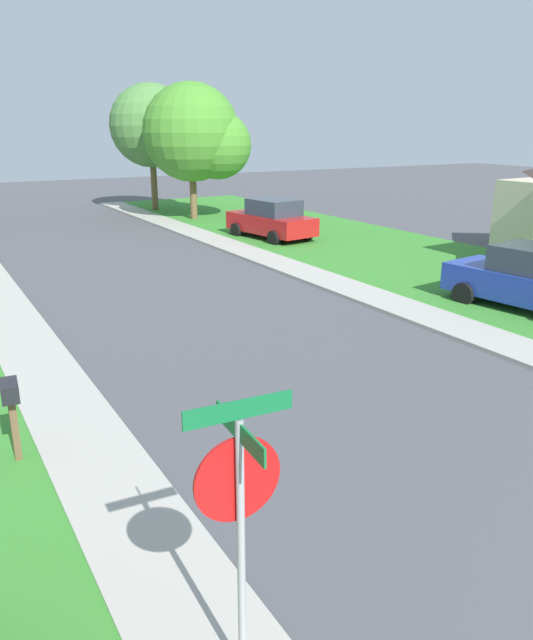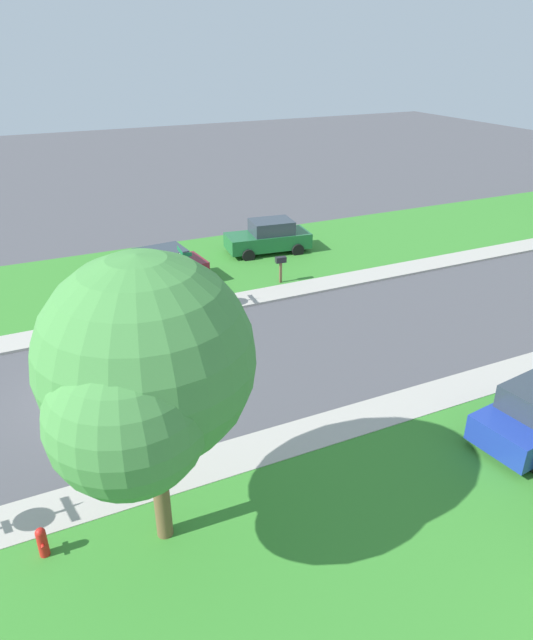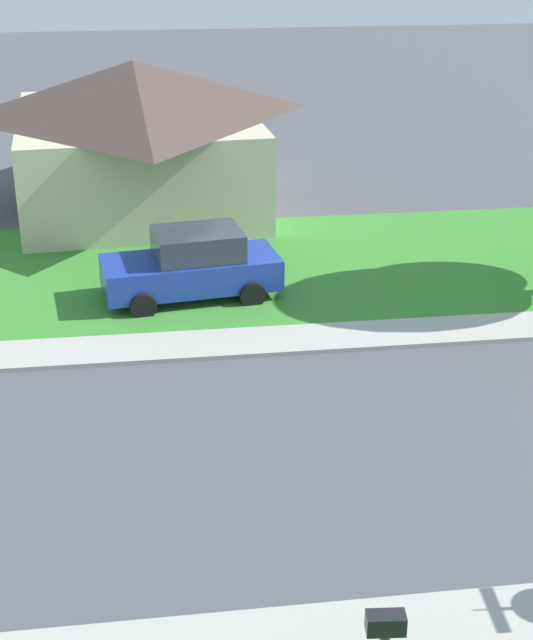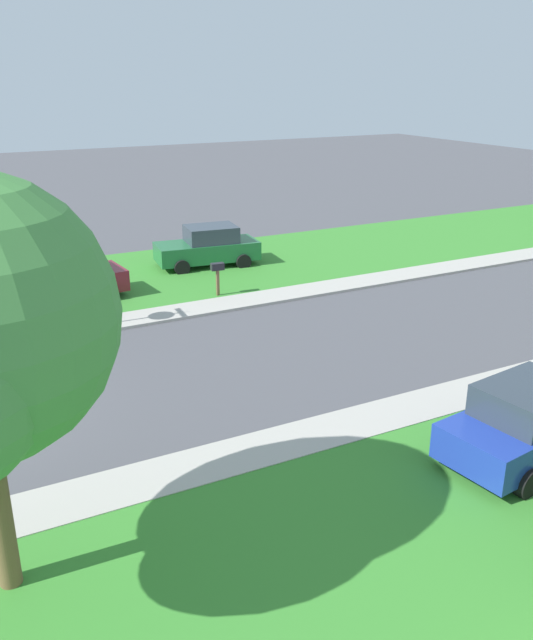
{
  "view_description": "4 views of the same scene",
  "coord_description": "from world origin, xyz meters",
  "px_view_note": "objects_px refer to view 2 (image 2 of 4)",
  "views": [
    {
      "loc": [
        -6.55,
        0.49,
        4.78
      ],
      "look_at": [
        -1.2,
        9.76,
        1.4
      ],
      "focal_mm": 34.62,
      "sensor_mm": 36.0,
      "label": 1
    },
    {
      "loc": [
        15.95,
        -1.6,
        10.08
      ],
      "look_at": [
        0.02,
        5.91,
        1.4
      ],
      "focal_mm": 31.99,
      "sensor_mm": 36.0,
      "label": 2
    },
    {
      "loc": [
        -14.33,
        11.92,
        9.17
      ],
      "look_at": [
        2.87,
        9.6,
        1.4
      ],
      "focal_mm": 53.25,
      "sensor_mm": 36.0,
      "label": 3
    },
    {
      "loc": [
        16.11,
        0.0,
        7.83
      ],
      "look_at": [
        0.67,
        8.03,
        1.4
      ],
      "focal_mm": 37.59,
      "sensor_mm": 36.0,
      "label": 4
    }
  ],
  "objects_px": {
    "car_maroon_far_down_street": "(159,269)",
    "tree_across_left": "(142,373)",
    "stop_sign_far_corner": "(182,270)",
    "fire_hydrant": "(42,542)",
    "car_green_across_road": "(269,237)",
    "mailbox": "(281,263)"
  },
  "relations": [
    {
      "from": "car_maroon_far_down_street",
      "to": "tree_across_left",
      "type": "xyz_separation_m",
      "value": [
        14.41,
        -4.02,
        3.6
      ]
    },
    {
      "from": "tree_across_left",
      "to": "fire_hydrant",
      "type": "xyz_separation_m",
      "value": [
        -0.78,
        -2.36,
        -4.04
      ]
    },
    {
      "from": "stop_sign_far_corner",
      "to": "car_green_across_road",
      "type": "relative_size",
      "value": 0.62
    },
    {
      "from": "car_green_across_road",
      "to": "fire_hydrant",
      "type": "distance_m",
      "value": 20.26
    },
    {
      "from": "tree_across_left",
      "to": "mailbox",
      "type": "relative_size",
      "value": 5.13
    },
    {
      "from": "car_maroon_far_down_street",
      "to": "tree_across_left",
      "type": "height_order",
      "value": "tree_across_left"
    },
    {
      "from": "car_maroon_far_down_street",
      "to": "car_green_across_road",
      "type": "xyz_separation_m",
      "value": [
        -2.05,
        6.43,
        0.0
      ]
    },
    {
      "from": "stop_sign_far_corner",
      "to": "mailbox",
      "type": "relative_size",
      "value": 2.11
    },
    {
      "from": "car_maroon_far_down_street",
      "to": "fire_hydrant",
      "type": "height_order",
      "value": "car_maroon_far_down_street"
    },
    {
      "from": "stop_sign_far_corner",
      "to": "tree_across_left",
      "type": "bearing_deg",
      "value": -20.33
    },
    {
      "from": "stop_sign_far_corner",
      "to": "tree_across_left",
      "type": "relative_size",
      "value": 0.41
    },
    {
      "from": "car_green_across_road",
      "to": "fire_hydrant",
      "type": "bearing_deg",
      "value": -39.24
    },
    {
      "from": "stop_sign_far_corner",
      "to": "tree_across_left",
      "type": "distance_m",
      "value": 12.32
    },
    {
      "from": "car_maroon_far_down_street",
      "to": "mailbox",
      "type": "distance_m",
      "value": 5.48
    },
    {
      "from": "car_maroon_far_down_street",
      "to": "mailbox",
      "type": "relative_size",
      "value": 3.4
    },
    {
      "from": "stop_sign_far_corner",
      "to": "fire_hydrant",
      "type": "xyz_separation_m",
      "value": [
        10.51,
        -6.55,
        -1.45
      ]
    },
    {
      "from": "car_maroon_far_down_street",
      "to": "fire_hydrant",
      "type": "relative_size",
      "value": 5.36
    },
    {
      "from": "fire_hydrant",
      "to": "car_green_across_road",
      "type": "bearing_deg",
      "value": 140.76
    },
    {
      "from": "car_green_across_road",
      "to": "mailbox",
      "type": "relative_size",
      "value": 3.42
    },
    {
      "from": "car_green_across_road",
      "to": "fire_hydrant",
      "type": "relative_size",
      "value": 5.4
    },
    {
      "from": "tree_across_left",
      "to": "fire_hydrant",
      "type": "bearing_deg",
      "value": -108.28
    },
    {
      "from": "mailbox",
      "to": "tree_across_left",
      "type": "bearing_deg",
      "value": -36.32
    }
  ]
}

